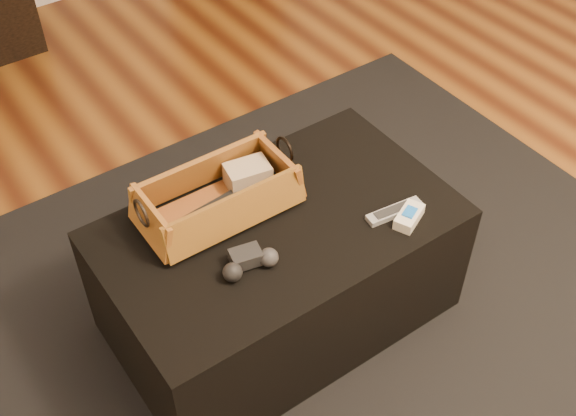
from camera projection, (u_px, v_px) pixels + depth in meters
floor at (335, 410)px, 2.09m from camera, size 5.00×5.50×0.01m
baseboard at (3, 4)px, 3.63m from camera, size 5.00×0.04×0.12m
area_rug at (288, 325)px, 2.29m from camera, size 2.60×2.00×0.01m
ottoman at (279, 271)px, 2.16m from camera, size 1.00×0.60×0.42m
tv_remote at (215, 210)px, 2.01m from camera, size 0.24×0.08×0.03m
cloth_bundle at (248, 175)px, 2.08m from camera, size 0.14×0.11×0.07m
wicker_basket at (218, 197)px, 2.01m from camera, size 0.46×0.24×0.16m
game_controller at (249, 262)px, 1.88m from camera, size 0.16×0.10×0.05m
silver_remote at (394, 211)px, 2.03m from camera, size 0.18×0.06×0.02m
cream_gadget at (409, 217)px, 2.01m from camera, size 0.12×0.09×0.04m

